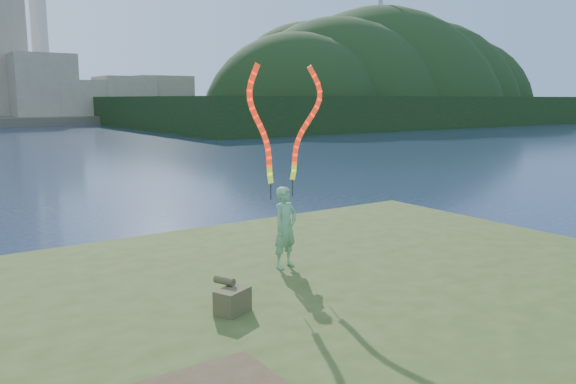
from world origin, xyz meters
TOP-DOWN VIEW (x-y plane):
  - ground at (0.00, 0.00)m, footprint 320.00×320.00m
  - wooded_hill at (59.57, 59.96)m, footprint 78.00×50.00m
  - woman_with_ribbons at (1.71, 0.87)m, footprint 1.92×0.60m
  - canvas_bag at (-0.11, -0.51)m, footprint 0.57×0.64m

SIDE VIEW (x-z plane):
  - ground at x=0.00m, z-range 0.00..0.00m
  - wooded_hill at x=59.57m, z-range -31.34..31.66m
  - canvas_bag at x=-0.11m, z-range 0.76..1.22m
  - woman_with_ribbons at x=1.71m, z-range 0.33..4.18m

